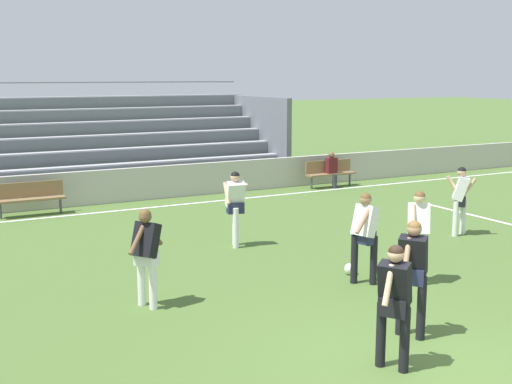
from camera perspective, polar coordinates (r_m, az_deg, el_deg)
The scene contains 15 objects.
ground_plane at distance 9.05m, azimuth 13.68°, elevation -14.57°, with size 160.00×160.00×0.00m, color #4C6B30.
field_line_sideline at distance 18.87m, azimuth -10.34°, elevation -1.45°, with size 44.00×0.12×0.01m, color white.
field_line_penalty_mark at distance 18.32m, azimuth 19.60°, elevation -2.22°, with size 0.12×4.40×0.01m, color white.
sideline_wall at distance 19.93m, azimuth -11.47°, elevation 0.59°, with size 48.00×0.16×1.01m, color #BCB7AD.
bench_far_left at distance 22.30m, azimuth 6.46°, elevation 1.84°, with size 1.80×0.40×0.90m.
bench_near_bin at distance 18.65m, azimuth -19.12°, elevation -0.29°, with size 1.80×0.40×0.90m.
spectator_seated at distance 22.19m, azimuth 6.63°, elevation 2.20°, with size 0.36×0.42×1.21m.
player_white_challenging at distance 11.91m, azimuth 9.47°, elevation -3.29°, with size 0.72×0.47×1.68m.
player_white_dropping_back at distance 12.12m, azimuth 13.97°, elevation -3.11°, with size 0.63×0.55×1.71m.
player_white_on_ball at distance 16.10m, azimuth 17.41°, elevation -0.24°, with size 0.53×0.69×1.63m.
player_white_trailing_run at distance 14.33m, azimuth -1.82°, elevation -0.88°, with size 0.53×0.47×1.68m.
player_dark_pressing_high at distance 9.63m, azimuth 13.49°, elevation -6.46°, with size 0.69×0.50×1.73m.
player_dark_deep_cover at distance 8.56m, azimuth 11.96°, elevation -8.88°, with size 0.67×0.50×1.65m.
player_dark_wide_left at distance 10.72m, azimuth -9.56°, elevation -4.96°, with size 0.73×0.54×1.64m.
soccer_ball at distance 12.64m, azimuth 8.20°, elevation -6.65°, with size 0.22×0.22×0.22m, color white.
Camera 1 is at (-5.59, -6.06, 3.74)m, focal length 45.87 mm.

